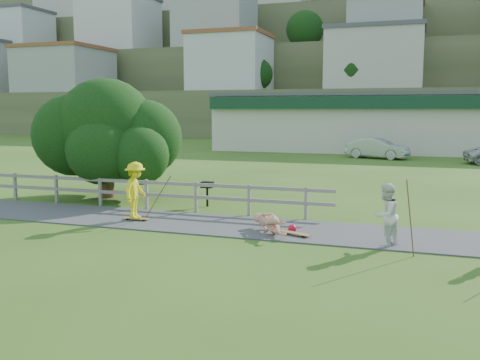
{
  "coord_description": "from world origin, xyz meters",
  "views": [
    {
      "loc": [
        5.56,
        -14.12,
        3.69
      ],
      "look_at": [
        0.1,
        2.0,
        1.42
      ],
      "focal_mm": 40.0,
      "sensor_mm": 36.0,
      "label": 1
    }
  ],
  "objects_px": {
    "skater_rider": "(136,193)",
    "skater_fallen": "(270,223)",
    "bbq": "(207,194)",
    "tree": "(107,154)",
    "spectator_a": "(386,215)",
    "car_silver": "(377,148)"
  },
  "relations": [
    {
      "from": "skater_fallen",
      "to": "bbq",
      "type": "height_order",
      "value": "bbq"
    },
    {
      "from": "spectator_a",
      "to": "bbq",
      "type": "distance_m",
      "value": 7.92
    },
    {
      "from": "skater_rider",
      "to": "car_silver",
      "type": "distance_m",
      "value": 26.46
    },
    {
      "from": "tree",
      "to": "bbq",
      "type": "bearing_deg",
      "value": -7.73
    },
    {
      "from": "spectator_a",
      "to": "car_silver",
      "type": "bearing_deg",
      "value": -146.87
    },
    {
      "from": "skater_rider",
      "to": "bbq",
      "type": "bearing_deg",
      "value": -24.52
    },
    {
      "from": "bbq",
      "to": "skater_fallen",
      "type": "bearing_deg",
      "value": -46.67
    },
    {
      "from": "skater_rider",
      "to": "car_silver",
      "type": "bearing_deg",
      "value": -17.06
    },
    {
      "from": "bbq",
      "to": "spectator_a",
      "type": "bearing_deg",
      "value": -31.31
    },
    {
      "from": "spectator_a",
      "to": "tree",
      "type": "bearing_deg",
      "value": -83.72
    },
    {
      "from": "skater_fallen",
      "to": "car_silver",
      "type": "xyz_separation_m",
      "value": [
        1.1,
        26.14,
        0.43
      ]
    },
    {
      "from": "spectator_a",
      "to": "bbq",
      "type": "height_order",
      "value": "spectator_a"
    },
    {
      "from": "skater_rider",
      "to": "tree",
      "type": "bearing_deg",
      "value": 37.71
    },
    {
      "from": "car_silver",
      "to": "tree",
      "type": "xyz_separation_m",
      "value": [
        -9.33,
        -21.89,
        1.09
      ]
    },
    {
      "from": "spectator_a",
      "to": "bbq",
      "type": "relative_size",
      "value": 1.82
    },
    {
      "from": "skater_fallen",
      "to": "tree",
      "type": "distance_m",
      "value": 9.38
    },
    {
      "from": "skater_rider",
      "to": "skater_fallen",
      "type": "height_order",
      "value": "skater_rider"
    },
    {
      "from": "tree",
      "to": "bbq",
      "type": "xyz_separation_m",
      "value": [
        4.76,
        -0.65,
        -1.37
      ]
    },
    {
      "from": "tree",
      "to": "car_silver",
      "type": "bearing_deg",
      "value": 66.92
    },
    {
      "from": "skater_fallen",
      "to": "bbq",
      "type": "xyz_separation_m",
      "value": [
        -3.47,
        3.6,
        0.15
      ]
    },
    {
      "from": "spectator_a",
      "to": "bbq",
      "type": "xyz_separation_m",
      "value": [
        -6.81,
        4.03,
        -0.39
      ]
    },
    {
      "from": "skater_rider",
      "to": "tree",
      "type": "xyz_separation_m",
      "value": [
        -3.56,
        3.93,
        0.91
      ]
    }
  ]
}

